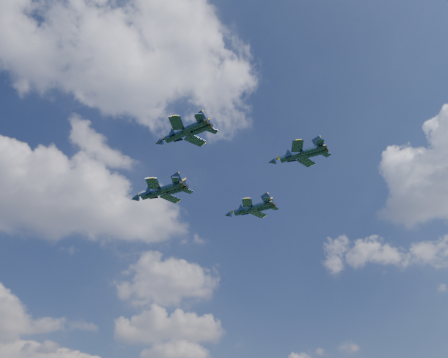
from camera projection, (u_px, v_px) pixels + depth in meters
jet_lead at (153, 193)px, 115.03m from camera, size 16.31×15.41×4.32m
jet_left at (177, 135)px, 94.34m from camera, size 13.16×13.55×3.63m
jet_right at (245, 210)px, 120.05m from camera, size 14.11×13.70×3.78m
jet_slot at (292, 156)px, 100.86m from camera, size 13.59×12.51×3.56m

